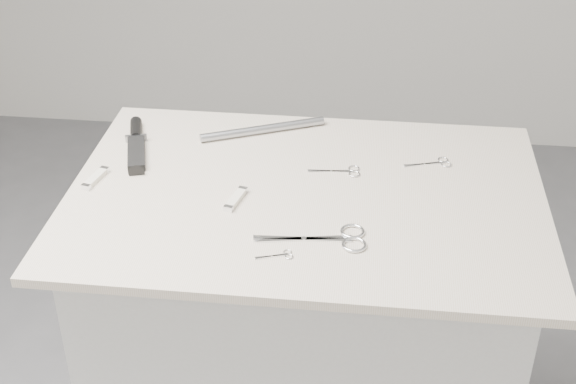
# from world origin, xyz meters

# --- Properties ---
(plinth) EXTENTS (0.90, 0.60, 0.90)m
(plinth) POSITION_xyz_m (0.00, 0.00, 0.45)
(plinth) COLOR silver
(plinth) RESTS_ON ground
(display_board) EXTENTS (1.00, 0.70, 0.02)m
(display_board) POSITION_xyz_m (0.00, 0.00, 0.91)
(display_board) COLOR beige
(display_board) RESTS_ON plinth
(large_shears) EXTENTS (0.22, 0.09, 0.01)m
(large_shears) POSITION_xyz_m (0.07, -0.16, 0.92)
(large_shears) COLOR silver
(large_shears) RESTS_ON display_board
(embroidery_scissors_a) EXTENTS (0.11, 0.06, 0.00)m
(embroidery_scissors_a) POSITION_xyz_m (0.27, 0.15, 0.92)
(embroidery_scissors_a) COLOR silver
(embroidery_scissors_a) RESTS_ON display_board
(embroidery_scissors_b) EXTENTS (0.11, 0.05, 0.00)m
(embroidery_scissors_b) POSITION_xyz_m (0.07, 0.09, 0.92)
(embroidery_scissors_b) COLOR silver
(embroidery_scissors_b) RESTS_ON display_board
(tiny_scissors) EXTENTS (0.07, 0.04, 0.00)m
(tiny_scissors) POSITION_xyz_m (-0.03, -0.23, 0.92)
(tiny_scissors) COLOR silver
(tiny_scissors) RESTS_ON display_board
(sheathed_knife) EXTENTS (0.10, 0.23, 0.03)m
(sheathed_knife) POSITION_xyz_m (-0.41, 0.16, 0.93)
(sheathed_knife) COLOR black
(sheathed_knife) RESTS_ON display_board
(pocket_knife_a) EXTENTS (0.04, 0.09, 0.01)m
(pocket_knife_a) POSITION_xyz_m (-0.45, -0.00, 0.93)
(pocket_knife_a) COLOR silver
(pocket_knife_a) RESTS_ON display_board
(pocket_knife_b) EXTENTS (0.04, 0.09, 0.01)m
(pocket_knife_b) POSITION_xyz_m (-0.14, -0.05, 0.93)
(pocket_knife_b) COLOR silver
(pocket_knife_b) RESTS_ON display_board
(metal_rail) EXTENTS (0.28, 0.14, 0.02)m
(metal_rail) POSITION_xyz_m (-0.13, 0.25, 0.93)
(metal_rail) COLOR #93969B
(metal_rail) RESTS_ON display_board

